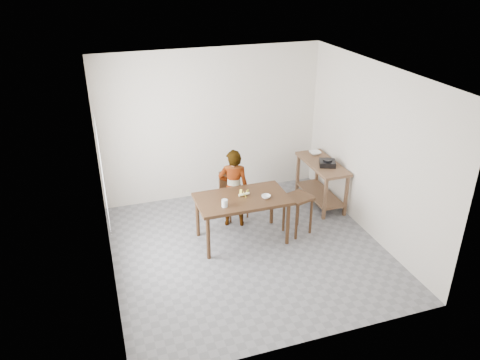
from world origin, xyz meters
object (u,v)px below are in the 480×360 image
object	(u,v)px
child	(233,188)
prep_counter	(321,183)
stool	(297,214)
dining_table	(242,219)
dining_chair	(234,195)

from	to	relation	value
child	prep_counter	bearing A→B (deg)	-155.39
stool	child	bearing A→B (deg)	148.35
dining_table	stool	distance (m)	0.92
dining_chair	stool	world-z (taller)	dining_chair
dining_table	child	size ratio (longest dim) A/B	1.04
dining_table	dining_chair	xyz separation A→B (m)	(0.11, 0.75, 0.02)
stool	prep_counter	bearing A→B (deg)	43.54
child	stool	bearing A→B (deg)	165.80
child	dining_chair	world-z (taller)	child
dining_chair	child	bearing A→B (deg)	-121.30
child	stool	size ratio (longest dim) A/B	2.05
prep_counter	child	xyz separation A→B (m)	(-1.70, -0.21, 0.27)
child	stool	xyz separation A→B (m)	(0.90, -0.55, -0.34)
prep_counter	child	distance (m)	1.74
prep_counter	stool	world-z (taller)	prep_counter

